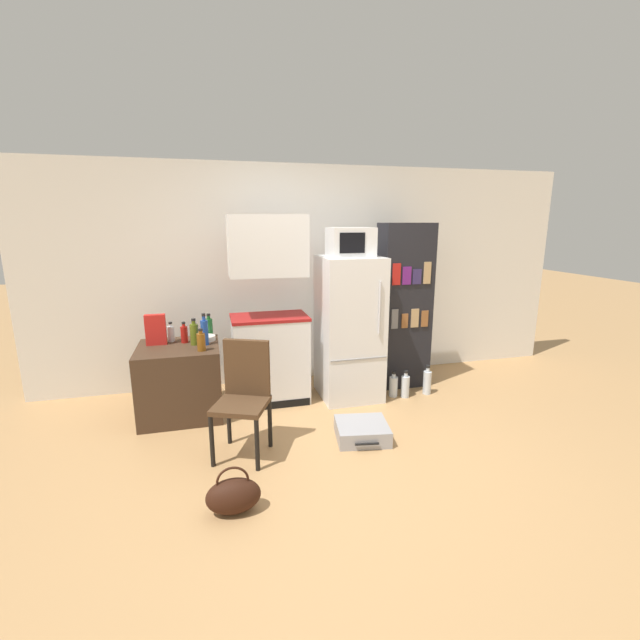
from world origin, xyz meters
TOP-DOWN VIEW (x-y plane):
  - ground_plane at (0.00, 0.00)m, footprint 24.00×24.00m
  - wall_back at (0.20, 2.00)m, footprint 6.40×0.10m
  - side_table at (-1.36, 1.24)m, footprint 0.77×0.72m
  - kitchen_hutch at (-0.45, 1.36)m, footprint 0.79×0.49m
  - refrigerator at (0.39, 1.28)m, footprint 0.62×0.67m
  - microwave at (0.39, 1.27)m, footprint 0.45×0.36m
  - bookshelf at (1.10, 1.44)m, footprint 0.58×0.34m
  - bottle_blue_soda at (-1.10, 1.22)m, footprint 0.07×0.07m
  - bottle_clear_short at (-1.43, 1.44)m, footprint 0.07×0.07m
  - bottle_olive_oil at (-1.20, 1.25)m, footprint 0.08×0.08m
  - bottle_ketchup_red at (-1.30, 1.36)m, footprint 0.07×0.07m
  - bottle_amber_beer at (-1.14, 1.03)m, footprint 0.08×0.08m
  - bottle_green_tall at (-1.06, 1.54)m, footprint 0.07×0.07m
  - bowl at (-1.09, 1.38)m, footprint 0.18×0.18m
  - cereal_box at (-1.56, 1.35)m, footprint 0.19×0.07m
  - chair at (-0.81, 0.37)m, footprint 0.53×0.53m
  - suitcase_large_flat at (0.20, 0.32)m, footprint 0.51×0.50m
  - handbag at (-0.96, -0.40)m, footprint 0.36×0.20m
  - water_bottle_front at (0.97, 1.06)m, footprint 0.09×0.09m
  - water_bottle_middle at (0.86, 1.11)m, footprint 0.09×0.09m
  - water_bottle_back at (1.25, 1.08)m, footprint 0.09×0.09m

SIDE VIEW (x-z plane):
  - ground_plane at x=0.00m, z-range 0.00..0.00m
  - suitcase_large_flat at x=0.20m, z-range 0.00..0.14m
  - water_bottle_middle at x=0.86m, z-range -0.02..0.26m
  - handbag at x=-0.96m, z-range -0.04..0.29m
  - water_bottle_front at x=0.97m, z-range -0.02..0.28m
  - water_bottle_back at x=1.25m, z-range -0.03..0.31m
  - side_table at x=-1.36m, z-range 0.00..0.70m
  - chair at x=-0.81m, z-range 0.08..1.02m
  - bowl at x=-1.09m, z-range 0.70..0.75m
  - refrigerator at x=0.39m, z-range 0.00..1.53m
  - bottle_clear_short at x=-1.43m, z-range 0.69..0.89m
  - bottle_ketchup_red at x=-1.30m, z-range 0.69..0.90m
  - bottle_amber_beer at x=-1.14m, z-range 0.69..0.90m
  - bottle_green_tall at x=-1.06m, z-range 0.68..0.93m
  - bottle_olive_oil at x=-1.20m, z-range 0.68..0.94m
  - bottle_blue_soda at x=-1.10m, z-range 0.68..0.99m
  - cereal_box at x=-1.56m, z-range 0.70..1.00m
  - kitchen_hutch at x=-0.45m, z-range -0.09..1.85m
  - bookshelf at x=1.10m, z-range 0.00..1.86m
  - wall_back at x=0.20m, z-range 0.00..2.51m
  - microwave at x=0.39m, z-range 1.53..1.82m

